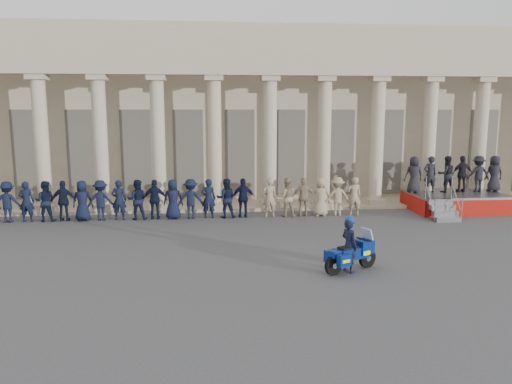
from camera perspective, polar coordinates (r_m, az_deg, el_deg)
name	(u,v)px	position (r m, az deg, el deg)	size (l,w,h in m)	color
ground	(260,258)	(16.19, 0.47, -7.59)	(90.00, 90.00, 0.00)	#3F3F42
building	(235,114)	(30.20, -2.47, 8.95)	(40.00, 12.50, 9.00)	tan
officer_rank	(172,199)	(22.10, -9.61, -0.81)	(16.59, 0.66, 1.75)	black
reviewing_stand	(457,180)	(25.48, 21.98, 1.25)	(4.84, 4.04, 2.58)	gray
motorcycle	(352,254)	(15.08, 10.86, -6.93)	(1.77, 1.20, 1.23)	black
rider	(349,244)	(14.92, 10.60, -5.86)	(0.60, 0.69, 1.69)	black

